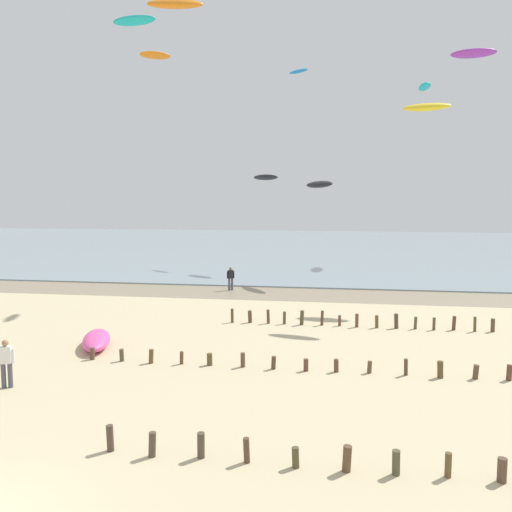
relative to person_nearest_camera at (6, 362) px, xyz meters
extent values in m
cube|color=gray|center=(3.92, 19.35, -0.91)|extent=(120.00, 5.08, 0.01)
cube|color=#7F939E|center=(3.92, 56.89, -0.87)|extent=(160.00, 70.00, 0.10)
cylinder|color=#4A3930|center=(5.53, -3.74, -0.57)|extent=(0.20, 0.18, 0.70)
cylinder|color=#4A3D31|center=(6.73, -3.85, -0.60)|extent=(0.21, 0.20, 0.65)
cylinder|color=#4A3F30|center=(7.97, -3.73, -0.58)|extent=(0.20, 0.22, 0.68)
cylinder|color=#4F3A2B|center=(9.16, -3.78, -0.60)|extent=(0.18, 0.17, 0.65)
cylinder|color=#4D452D|center=(10.39, -3.83, -0.66)|extent=(0.20, 0.18, 0.52)
cylinder|color=brown|center=(11.63, -3.83, -0.59)|extent=(0.24, 0.22, 0.66)
cylinder|color=#4C4832|center=(12.78, -3.80, -0.61)|extent=(0.20, 0.21, 0.62)
cylinder|color=brown|center=(13.99, -3.72, -0.62)|extent=(0.16, 0.16, 0.60)
cylinder|color=brown|center=(15.19, -3.74, -0.63)|extent=(0.22, 0.24, 0.58)
cylinder|color=brown|center=(1.46, 3.44, -0.67)|extent=(0.19, 0.21, 0.50)
cylinder|color=#4A4631|center=(2.74, 3.42, -0.67)|extent=(0.18, 0.19, 0.51)
cylinder|color=brown|center=(4.02, 3.36, -0.64)|extent=(0.20, 0.21, 0.58)
cylinder|color=brown|center=(5.27, 3.43, -0.66)|extent=(0.16, 0.16, 0.52)
cylinder|color=brown|center=(6.41, 3.47, -0.68)|extent=(0.22, 0.22, 0.48)
cylinder|color=brown|center=(7.75, 3.45, -0.63)|extent=(0.18, 0.20, 0.58)
cylinder|color=#4A3A29|center=(8.98, 3.39, -0.66)|extent=(0.20, 0.19, 0.52)
cylinder|color=brown|center=(10.23, 3.36, -0.68)|extent=(0.19, 0.19, 0.47)
cylinder|color=brown|center=(11.38, 3.42, -0.67)|extent=(0.19, 0.19, 0.50)
cylinder|color=brown|center=(12.63, 3.49, -0.69)|extent=(0.19, 0.19, 0.48)
cylinder|color=#503A29|center=(13.96, 3.44, -0.60)|extent=(0.16, 0.17, 0.64)
cylinder|color=brown|center=(15.18, 3.36, -0.60)|extent=(0.23, 0.22, 0.64)
cylinder|color=brown|center=(16.45, 3.43, -0.66)|extent=(0.22, 0.21, 0.54)
cylinder|color=brown|center=(17.61, 3.46, -0.63)|extent=(0.21, 0.22, 0.59)
cylinder|color=#503E27|center=(5.88, 10.59, -0.54)|extent=(0.16, 0.18, 0.76)
cylinder|color=#50392C|center=(6.83, 10.72, -0.59)|extent=(0.22, 0.23, 0.67)
cylinder|color=brown|center=(7.82, 10.68, -0.54)|extent=(0.18, 0.18, 0.76)
cylinder|color=#493E2A|center=(8.68, 10.70, -0.59)|extent=(0.16, 0.16, 0.66)
cylinder|color=#4B442C|center=(9.61, 10.65, -0.54)|extent=(0.23, 0.21, 0.77)
cylinder|color=brown|center=(10.66, 10.73, -0.53)|extent=(0.17, 0.16, 0.78)
cylinder|color=brown|center=(11.57, 10.73, -0.64)|extent=(0.15, 0.16, 0.57)
cylinder|color=brown|center=(12.45, 10.61, -0.57)|extent=(0.18, 0.18, 0.70)
cylinder|color=brown|center=(13.45, 10.61, -0.59)|extent=(0.19, 0.18, 0.65)
cylinder|color=#50392D|center=(14.43, 10.66, -0.54)|extent=(0.23, 0.24, 0.77)
cylinder|color=brown|center=(15.38, 10.67, -0.60)|extent=(0.17, 0.18, 0.64)
cylinder|color=brown|center=(16.27, 10.59, -0.60)|extent=(0.15, 0.16, 0.64)
cylinder|color=#50392C|center=(17.27, 10.74, -0.56)|extent=(0.20, 0.18, 0.72)
cylinder|color=brown|center=(18.23, 10.58, -0.54)|extent=(0.16, 0.14, 0.75)
cylinder|color=brown|center=(19.11, 10.69, -0.59)|extent=(0.20, 0.21, 0.67)
cylinder|color=#4C4C56|center=(-0.10, -0.04, -0.48)|extent=(0.16, 0.16, 0.88)
cylinder|color=#4C4C56|center=(0.10, 0.04, -0.48)|extent=(0.16, 0.16, 0.88)
cube|color=white|center=(0.00, 0.00, 0.26)|extent=(0.41, 0.33, 0.60)
sphere|color=#9E7051|center=(0.00, 0.00, 0.68)|extent=(0.22, 0.22, 0.22)
cylinder|color=white|center=(0.23, 0.08, 0.21)|extent=(0.09, 0.09, 0.52)
cylinder|color=#4C4C56|center=(3.90, 20.35, -0.48)|extent=(0.16, 0.16, 0.88)
cylinder|color=#4C4C56|center=(3.70, 20.24, -0.48)|extent=(0.16, 0.16, 0.88)
cube|color=black|center=(3.80, 20.30, 0.26)|extent=(0.42, 0.37, 0.60)
sphere|color=#9E7051|center=(3.80, 20.30, 0.68)|extent=(0.22, 0.22, 0.22)
cylinder|color=black|center=(4.01, 20.41, 0.21)|extent=(0.09, 0.09, 0.52)
cylinder|color=black|center=(3.59, 20.18, 0.21)|extent=(0.09, 0.09, 0.52)
ellipsoid|color=#E54C99|center=(0.81, 5.14, -0.59)|extent=(2.28, 3.45, 0.65)
ellipsoid|color=#2384D1|center=(7.23, 39.27, 18.97)|extent=(2.47, 2.06, 0.65)
ellipsoid|color=black|center=(9.98, 24.82, 6.84)|extent=(2.84, 3.25, 0.74)
ellipsoid|color=black|center=(4.98, 30.45, 7.67)|extent=(2.86, 2.34, 0.69)
ellipsoid|color=orange|center=(-3.10, 24.59, 17.06)|extent=(2.57, 1.90, 0.70)
ellipsoid|color=purple|center=(20.10, 21.01, 15.26)|extent=(2.97, 1.35, 0.71)
ellipsoid|color=yellow|center=(16.22, 14.70, 10.80)|extent=(2.75, 1.47, 0.66)
ellipsoid|color=#19B2B7|center=(-2.23, 18.16, 17.53)|extent=(3.25, 1.47, 0.66)
ellipsoid|color=#19B2B7|center=(20.35, 41.79, 17.52)|extent=(1.25, 3.59, 0.63)
ellipsoid|color=orange|center=(1.06, 16.75, 17.90)|extent=(3.74, 1.88, 1.02)
camera|label=1|loc=(11.25, -15.74, 5.61)|focal=35.88mm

